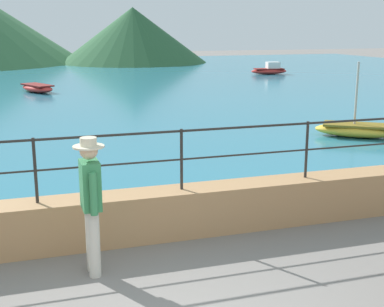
# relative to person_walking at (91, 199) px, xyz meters

# --- Properties ---
(promenade_wall) EXTENTS (20.00, 0.56, 0.70)m
(promenade_wall) POSITION_rel_person_walking_xyz_m (0.40, 0.92, -0.63)
(promenade_wall) COLOR tan
(promenade_wall) RESTS_ON ground
(railing) EXTENTS (18.44, 0.04, 0.90)m
(railing) POSITION_rel_person_walking_xyz_m (0.40, 0.92, 0.35)
(railing) COLOR #282623
(railing) RESTS_ON promenade_wall
(lake_water) EXTENTS (64.00, 44.32, 0.06)m
(lake_water) POSITION_rel_person_walking_xyz_m (0.40, 23.56, -0.95)
(lake_water) COLOR teal
(lake_water) RESTS_ON ground
(hill_secondary) EXTENTS (12.37, 12.37, 4.55)m
(hill_secondary) POSITION_rel_person_walking_xyz_m (8.28, 38.26, 1.30)
(hill_secondary) COLOR #285633
(hill_secondary) RESTS_ON ground
(person_walking) EXTENTS (0.38, 0.57, 1.75)m
(person_walking) POSITION_rel_person_walking_xyz_m (0.00, 0.00, 0.00)
(person_walking) COLOR beige
(person_walking) RESTS_ON ground
(boat_0) EXTENTS (2.40, 1.21, 0.76)m
(boat_0) POSITION_rel_person_walking_xyz_m (14.27, 24.60, -0.65)
(boat_0) COLOR red
(boat_0) RESTS_ON lake_water
(boat_2) EXTENTS (1.81, 2.46, 0.36)m
(boat_2) POSITION_rel_person_walking_xyz_m (-0.10, 19.25, -0.72)
(boat_2) COLOR red
(boat_2) RESTS_ON lake_water
(boat_4) EXTENTS (2.40, 2.06, 2.04)m
(boat_4) POSITION_rel_person_walking_xyz_m (8.00, 6.04, -0.71)
(boat_4) COLOR gold
(boat_4) RESTS_ON lake_water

